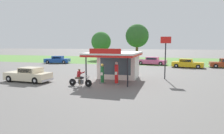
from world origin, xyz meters
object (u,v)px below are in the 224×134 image
parked_car_back_row_centre_left (112,61)px  parked_car_back_row_left (152,61)px  parked_car_back_row_right (187,64)px  roadside_pole_sign (166,50)px  featured_classic_sedan (28,75)px  gas_pump_nearside (102,74)px  parked_car_back_row_far_right (57,60)px  bystander_leaning_by_kiosk (103,63)px  motorcycle_with_rider (80,79)px  gas_pump_offside (117,74)px

parked_car_back_row_centre_left → parked_car_back_row_left: bearing=8.5°
parked_car_back_row_right → roadside_pole_sign: (-3.29, -12.29, 2.47)m
featured_classic_sedan → parked_car_back_row_right: (16.47, 17.64, -0.01)m
gas_pump_nearside → parked_car_back_row_right: size_ratio=0.37×
parked_car_back_row_centre_left → parked_car_back_row_far_right: parked_car_back_row_centre_left is taller
bystander_leaning_by_kiosk → parked_car_back_row_left: bearing=50.0°
motorcycle_with_rider → parked_car_back_row_right: 21.10m
motorcycle_with_rider → parked_car_back_row_centre_left: 20.83m
gas_pump_nearside → parked_car_back_row_left: (3.05, 19.94, -0.22)m
featured_classic_sedan → parked_car_back_row_centre_left: size_ratio=0.97×
gas_pump_offside → parked_car_back_row_centre_left: gas_pump_offside is taller
gas_pump_nearside → featured_classic_sedan: (-7.45, -1.16, -0.20)m
gas_pump_nearside → gas_pump_offside: gas_pump_offside is taller
motorcycle_with_rider → parked_car_back_row_right: bearing=60.1°
parked_car_back_row_left → parked_car_back_row_right: size_ratio=1.11×
parked_car_back_row_centre_left → parked_car_back_row_right: bearing=-9.8°
featured_classic_sedan → parked_car_back_row_far_right: bearing=113.2°
gas_pump_offside → parked_car_back_row_left: bearing=85.3°
motorcycle_with_rider → featured_classic_sedan: size_ratio=0.44×
parked_car_back_row_far_right → parked_car_back_row_right: (24.46, -1.03, -0.01)m
motorcycle_with_rider → parked_car_back_row_far_right: motorcycle_with_rider is taller
roadside_pole_sign → parked_car_back_row_far_right: bearing=147.8°
parked_car_back_row_right → parked_car_back_row_left: bearing=150.0°
parked_car_back_row_right → roadside_pole_sign: size_ratio=1.14×
roadside_pole_sign → motorcycle_with_rider: bearing=-140.3°
motorcycle_with_rider → featured_classic_sedan: bearing=173.8°
gas_pump_offside → parked_car_back_row_centre_left: bearing=107.3°
parked_car_back_row_left → bystander_leaning_by_kiosk: (-6.93, -8.25, 0.13)m
parked_car_back_row_left → parked_car_back_row_right: bearing=-30.0°
gas_pump_nearside → motorcycle_with_rider: gas_pump_nearside is taller
parked_car_back_row_right → bystander_leaning_by_kiosk: bearing=-159.6°
gas_pump_offside → parked_car_back_row_far_right: bearing=133.9°
parked_car_back_row_centre_left → parked_car_back_row_far_right: size_ratio=0.98×
parked_car_back_row_far_right → bystander_leaning_by_kiosk: (11.55, -5.82, 0.11)m
motorcycle_with_rider → roadside_pole_sign: 9.72m
gas_pump_nearside → parked_car_back_row_left: gas_pump_nearside is taller
parked_car_back_row_left → bystander_leaning_by_kiosk: bystander_leaning_by_kiosk is taller
gas_pump_offside → parked_car_back_row_left: 20.00m
motorcycle_with_rider → parked_car_back_row_far_right: (-13.94, 19.32, 0.02)m
motorcycle_with_rider → parked_car_back_row_left: bearing=78.2°
gas_pump_nearside → featured_classic_sedan: 7.54m
gas_pump_nearside → featured_classic_sedan: bearing=-171.1°
gas_pump_nearside → bystander_leaning_by_kiosk: (-3.89, 11.69, -0.09)m
gas_pump_nearside → gas_pump_offside: 1.41m
gas_pump_nearside → bystander_leaning_by_kiosk: gas_pump_nearside is taller
featured_classic_sedan → parked_car_back_row_centre_left: 20.20m
gas_pump_nearside → motorcycle_with_rider: (-1.50, -1.81, -0.22)m
featured_classic_sedan → parked_car_back_row_right: bearing=47.0°
parked_car_back_row_right → parked_car_back_row_centre_left: bearing=170.2°
parked_car_back_row_centre_left → motorcycle_with_rider: bearing=-81.9°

